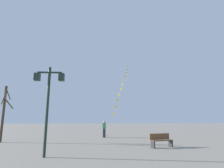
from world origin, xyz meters
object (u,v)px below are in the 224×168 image
at_px(twin_lantern_lamp_post, 48,93).
at_px(bare_tree, 4,111).
at_px(kite_train, 121,88).
at_px(park_bench, 161,140).
at_px(kite_flyer, 104,129).

relative_size(twin_lantern_lamp_post, bare_tree, 0.98).
xyz_separation_m(kite_train, park_bench, (0.63, -17.55, -6.66)).
relative_size(twin_lantern_lamp_post, kite_flyer, 2.67).
bearing_deg(park_bench, kite_train, 71.89).
distance_m(kite_flyer, bare_tree, 9.46).
height_order(twin_lantern_lamp_post, kite_train, kite_train).
relative_size(kite_train, kite_flyer, 9.51).
relative_size(twin_lantern_lamp_post, park_bench, 2.76).
relative_size(kite_flyer, park_bench, 1.03).
bearing_deg(park_bench, kite_flyer, 96.14).
relative_size(kite_train, park_bench, 9.84).
bearing_deg(kite_train, park_bench, -87.94).
bearing_deg(twin_lantern_lamp_post, park_bench, 22.90).
relative_size(kite_flyer, bare_tree, 0.37).
height_order(kite_flyer, park_bench, kite_flyer).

